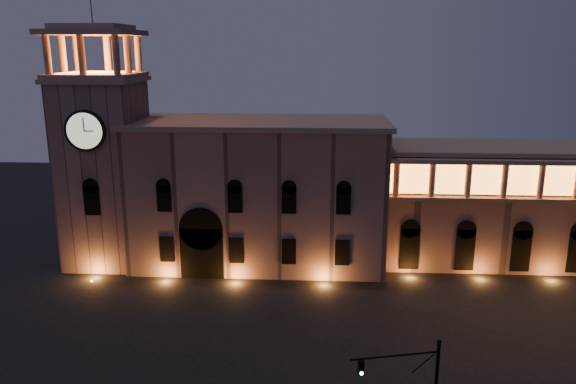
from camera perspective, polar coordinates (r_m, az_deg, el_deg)
The scene contains 4 objects.
ground at distance 51.06m, azimuth -3.25°, elevation -16.03°, with size 160.00×160.00×0.00m, color black.
government_building at distance 68.19m, azimuth -3.05°, elevation -0.07°, with size 30.80×12.80×17.60m.
clock_tower at distance 70.85m, azimuth -18.18°, elevation 2.87°, with size 9.80×9.80×32.40m.
colonnade_wing at distance 75.03m, azimuth 23.99°, elevation -1.10°, with size 40.60×11.50×14.50m.
Camera 1 is at (5.22, -43.65, 25.97)m, focal length 35.00 mm.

